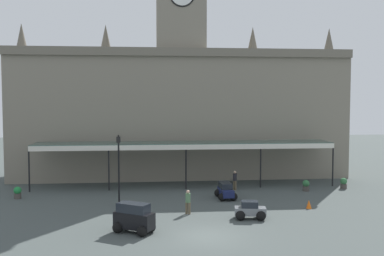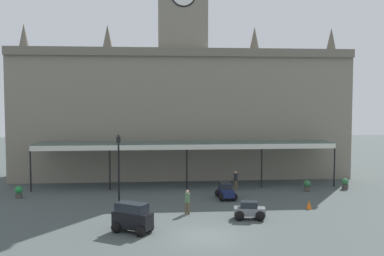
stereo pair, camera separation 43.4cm
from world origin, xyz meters
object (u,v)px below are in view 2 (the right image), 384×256
at_px(car_grey_sedan, 249,211).
at_px(planter_near_kerb, 19,192).
at_px(pedestrian_beside_cars, 236,180).
at_px(car_navy_estate, 226,192).
at_px(pedestrian_crossing_forecourt, 187,201).
at_px(victorian_lamppost, 119,163).
at_px(traffic_cone, 309,205).
at_px(car_black_van, 132,219).
at_px(planter_by_canopy, 345,184).
at_px(planter_forecourt_centre, 307,186).

relative_size(car_grey_sedan, planter_near_kerb, 2.25).
relative_size(pedestrian_beside_cars, planter_near_kerb, 1.74).
bearing_deg(planter_near_kerb, car_navy_estate, -5.51).
relative_size(pedestrian_crossing_forecourt, victorian_lamppost, 0.31).
distance_m(pedestrian_beside_cars, traffic_cone, 8.17).
bearing_deg(planter_near_kerb, traffic_cone, -13.66).
bearing_deg(victorian_lamppost, pedestrian_beside_cars, 28.65).
xyz_separation_m(pedestrian_beside_cars, victorian_lamppost, (-9.68, -5.29, 2.37)).
height_order(car_black_van, pedestrian_crossing_forecourt, car_black_van).
bearing_deg(car_navy_estate, car_black_van, -129.72).
height_order(car_grey_sedan, victorian_lamppost, victorian_lamppost).
distance_m(car_black_van, victorian_lamppost, 6.99).
xyz_separation_m(car_grey_sedan, traffic_cone, (4.88, 2.30, -0.19)).
xyz_separation_m(planter_near_kerb, planter_by_canopy, (27.67, 1.31, 0.00)).
xyz_separation_m(pedestrian_crossing_forecourt, traffic_cone, (8.88, 0.71, -0.60)).
distance_m(traffic_cone, planter_near_kerb, 22.67).
bearing_deg(planter_by_canopy, car_navy_estate, -165.35).
bearing_deg(car_grey_sedan, pedestrian_crossing_forecourt, 158.30).
xyz_separation_m(victorian_lamppost, planter_near_kerb, (-8.27, 3.58, -2.79)).
height_order(traffic_cone, planter_near_kerb, planter_near_kerb).
xyz_separation_m(pedestrian_crossing_forecourt, planter_forecourt_centre, (10.84, 6.70, -0.42)).
height_order(car_black_van, planter_forecourt_centre, car_black_van).
relative_size(car_navy_estate, planter_by_canopy, 2.39).
height_order(victorian_lamppost, traffic_cone, victorian_lamppost).
bearing_deg(pedestrian_beside_cars, victorian_lamppost, -151.35).
height_order(car_navy_estate, planter_by_canopy, car_navy_estate).
relative_size(car_navy_estate, pedestrian_beside_cars, 1.37).
bearing_deg(planter_by_canopy, pedestrian_beside_cars, 177.69).
relative_size(victorian_lamppost, planter_near_kerb, 5.55).
xyz_separation_m(car_grey_sedan, victorian_lamppost, (-8.88, 4.07, 2.78)).
bearing_deg(planter_near_kerb, victorian_lamppost, -23.43).
bearing_deg(planter_forecourt_centre, pedestrian_beside_cars, 170.08).
bearing_deg(pedestrian_beside_cars, car_black_van, -125.59).
height_order(planter_forecourt_centre, planter_near_kerb, same).
relative_size(car_navy_estate, car_black_van, 0.89).
bearing_deg(victorian_lamppost, car_navy_estate, 13.49).
bearing_deg(planter_forecourt_centre, planter_by_canopy, 10.20).
height_order(pedestrian_beside_cars, pedestrian_crossing_forecourt, same).
bearing_deg(victorian_lamppost, planter_by_canopy, 14.16).
bearing_deg(traffic_cone, victorian_lamppost, 172.67).
bearing_deg(planter_by_canopy, planter_forecourt_centre, -169.80).
bearing_deg(car_black_van, car_navy_estate, 50.28).
xyz_separation_m(car_grey_sedan, planter_by_canopy, (10.53, 8.96, -0.01)).
relative_size(pedestrian_beside_cars, planter_by_canopy, 1.74).
distance_m(car_black_van, pedestrian_beside_cars, 14.38).
bearing_deg(car_grey_sedan, car_navy_estate, 95.62).
bearing_deg(pedestrian_crossing_forecourt, traffic_cone, 4.54).
relative_size(pedestrian_crossing_forecourt, traffic_cone, 2.67).
bearing_deg(planter_forecourt_centre, pedestrian_crossing_forecourt, -148.26).
xyz_separation_m(pedestrian_beside_cars, pedestrian_crossing_forecourt, (-4.80, -7.76, 0.00)).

